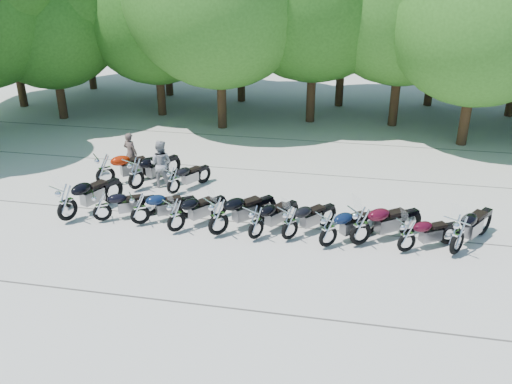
% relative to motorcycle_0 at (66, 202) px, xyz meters
% --- Properties ---
extents(ground, '(90.00, 90.00, 0.00)m').
position_rel_motorcycle_0_xyz_m(ground, '(5.89, -0.46, -0.72)').
color(ground, '#A9A399').
rests_on(ground, ground).
extents(tree_0, '(7.50, 7.50, 9.21)m').
position_rel_motorcycle_0_xyz_m(tree_0, '(-9.53, 12.52, 4.73)').
color(tree_0, '#3A2614').
rests_on(tree_0, ground).
extents(tree_1, '(6.97, 6.97, 8.55)m').
position_rel_motorcycle_0_xyz_m(tree_1, '(-6.15, 10.78, 4.34)').
color(tree_1, '#3A2614').
rests_on(tree_1, ground).
extents(tree_2, '(7.31, 7.31, 8.97)m').
position_rel_motorcycle_0_xyz_m(tree_2, '(-1.37, 12.38, 4.59)').
color(tree_2, '#3A2614').
rests_on(tree_2, ground).
extents(tree_6, '(8.00, 8.00, 9.82)m').
position_rel_motorcycle_0_xyz_m(tree_6, '(13.44, 10.36, 5.09)').
color(tree_6, '#3A2614').
rests_on(tree_6, ground).
extents(tree_11, '(7.56, 7.56, 9.28)m').
position_rel_motorcycle_0_xyz_m(tree_11, '(2.12, 15.97, 4.77)').
color(tree_11, '#3A2614').
rests_on(tree_11, ground).
extents(motorcycle_0, '(1.77, 2.64, 1.44)m').
position_rel_motorcycle_0_xyz_m(motorcycle_0, '(0.00, 0.00, 0.00)').
color(motorcycle_0, black).
rests_on(motorcycle_0, ground).
extents(motorcycle_1, '(2.10, 1.60, 1.17)m').
position_rel_motorcycle_0_xyz_m(motorcycle_1, '(1.08, 0.20, -0.14)').
color(motorcycle_1, black).
rests_on(motorcycle_1, ground).
extents(motorcycle_2, '(2.17, 1.77, 1.23)m').
position_rel_motorcycle_0_xyz_m(motorcycle_2, '(2.36, 0.20, -0.11)').
color(motorcycle_2, '#0C1937').
rests_on(motorcycle_2, ground).
extents(motorcycle_3, '(1.90, 2.16, 1.26)m').
position_rel_motorcycle_0_xyz_m(motorcycle_3, '(3.62, -0.04, -0.09)').
color(motorcycle_3, black).
rests_on(motorcycle_3, ground).
extents(motorcycle_4, '(2.23, 2.36, 1.41)m').
position_rel_motorcycle_0_xyz_m(motorcycle_4, '(4.94, -0.02, -0.02)').
color(motorcycle_4, black).
rests_on(motorcycle_4, ground).
extents(motorcycle_5, '(1.74, 2.21, 1.24)m').
position_rel_motorcycle_0_xyz_m(motorcycle_5, '(6.10, -0.02, -0.10)').
color(motorcycle_5, black).
rests_on(motorcycle_5, ground).
extents(motorcycle_6, '(1.92, 2.08, 1.23)m').
position_rel_motorcycle_0_xyz_m(motorcycle_6, '(7.08, 0.13, -0.11)').
color(motorcycle_6, black).
rests_on(motorcycle_6, ground).
extents(motorcycle_7, '(2.11, 2.03, 1.27)m').
position_rel_motorcycle_0_xyz_m(motorcycle_7, '(8.23, -0.09, -0.09)').
color(motorcycle_7, black).
rests_on(motorcycle_7, ground).
extents(motorcycle_8, '(2.46, 2.08, 1.41)m').
position_rel_motorcycle_0_xyz_m(motorcycle_8, '(9.14, 0.19, -0.02)').
color(motorcycle_8, '#3F0816').
rests_on(motorcycle_8, ground).
extents(motorcycle_9, '(2.11, 1.64, 1.18)m').
position_rel_motorcycle_0_xyz_m(motorcycle_9, '(10.45, 0.05, -0.13)').
color(motorcycle_9, '#390715').
rests_on(motorcycle_9, ground).
extents(motorcycle_10, '(2.01, 2.50, 1.41)m').
position_rel_motorcycle_0_xyz_m(motorcycle_10, '(11.82, 0.17, -0.02)').
color(motorcycle_10, black).
rests_on(motorcycle_10, ground).
extents(motorcycle_11, '(2.39, 2.18, 1.41)m').
position_rel_motorcycle_0_xyz_m(motorcycle_11, '(-0.06, 2.87, -0.02)').
color(motorcycle_11, '#981D05').
rests_on(motorcycle_11, ground).
extents(motorcycle_12, '(1.79, 2.53, 1.39)m').
position_rel_motorcycle_0_xyz_m(motorcycle_12, '(1.17, 2.76, -0.03)').
color(motorcycle_12, black).
rests_on(motorcycle_12, ground).
extents(motorcycle_13, '(1.55, 2.07, 1.15)m').
position_rel_motorcycle_0_xyz_m(motorcycle_13, '(2.61, 2.64, -0.15)').
color(motorcycle_13, black).
rests_on(motorcycle_13, ground).
extents(rider_0, '(0.67, 0.53, 1.61)m').
position_rel_motorcycle_0_xyz_m(rider_0, '(0.30, 4.39, 0.08)').
color(rider_0, '#4D3E37').
rests_on(rider_0, ground).
extents(rider_1, '(0.86, 0.67, 1.76)m').
position_rel_motorcycle_0_xyz_m(rider_1, '(1.92, 3.31, 0.16)').
color(rider_1, gray).
rests_on(rider_1, ground).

